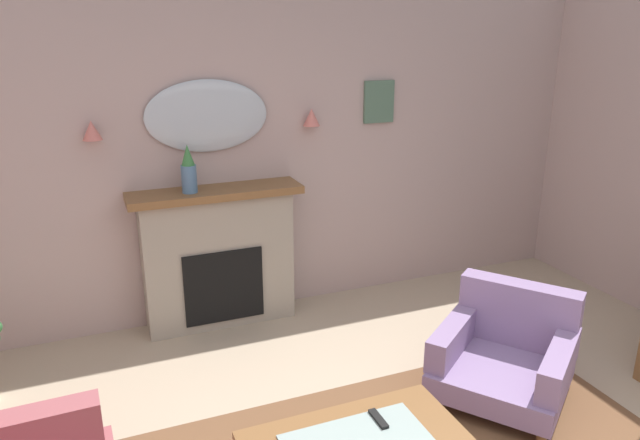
{
  "coord_description": "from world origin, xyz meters",
  "views": [
    {
      "loc": [
        -1.48,
        -1.82,
        2.38
      ],
      "look_at": [
        -0.08,
        1.63,
        1.16
      ],
      "focal_mm": 33.37,
      "sensor_mm": 36.0,
      "label": 1
    }
  ],
  "objects_px": {
    "mantel_vase_right": "(189,170)",
    "wall_sconce_left": "(92,130)",
    "armchair_beside_couch": "(507,352)",
    "wall_sconce_right": "(312,117)",
    "tv_remote": "(378,419)",
    "wall_mirror": "(207,116)",
    "framed_picture": "(379,102)",
    "fireplace": "(219,259)"
  },
  "relations": [
    {
      "from": "fireplace",
      "to": "tv_remote",
      "type": "bearing_deg",
      "value": -81.72
    },
    {
      "from": "wall_sconce_right",
      "to": "tv_remote",
      "type": "relative_size",
      "value": 0.88
    },
    {
      "from": "wall_mirror",
      "to": "wall_sconce_right",
      "type": "relative_size",
      "value": 6.86
    },
    {
      "from": "wall_sconce_left",
      "to": "tv_remote",
      "type": "bearing_deg",
      "value": -62.93
    },
    {
      "from": "wall_sconce_left",
      "to": "fireplace",
      "type": "bearing_deg",
      "value": -6.16
    },
    {
      "from": "wall_mirror",
      "to": "mantel_vase_right",
      "type": "bearing_deg",
      "value": -139.64
    },
    {
      "from": "wall_sconce_left",
      "to": "tv_remote",
      "type": "xyz_separation_m",
      "value": [
        1.17,
        -2.29,
        -1.21
      ]
    },
    {
      "from": "framed_picture",
      "to": "tv_remote",
      "type": "relative_size",
      "value": 2.25
    },
    {
      "from": "mantel_vase_right",
      "to": "wall_sconce_left",
      "type": "bearing_deg",
      "value": 169.54
    },
    {
      "from": "framed_picture",
      "to": "armchair_beside_couch",
      "type": "relative_size",
      "value": 0.32
    },
    {
      "from": "fireplace",
      "to": "wall_sconce_left",
      "type": "distance_m",
      "value": 1.38
    },
    {
      "from": "fireplace",
      "to": "mantel_vase_right",
      "type": "xyz_separation_m",
      "value": [
        -0.2,
        -0.03,
        0.76
      ]
    },
    {
      "from": "mantel_vase_right",
      "to": "armchair_beside_couch",
      "type": "distance_m",
      "value": 2.63
    },
    {
      "from": "wall_sconce_left",
      "to": "armchair_beside_couch",
      "type": "relative_size",
      "value": 0.12
    },
    {
      "from": "wall_sconce_left",
      "to": "wall_sconce_right",
      "type": "bearing_deg",
      "value": 0.0
    },
    {
      "from": "framed_picture",
      "to": "wall_sconce_right",
      "type": "bearing_deg",
      "value": -174.73
    },
    {
      "from": "wall_sconce_left",
      "to": "wall_mirror",
      "type": "bearing_deg",
      "value": 3.37
    },
    {
      "from": "mantel_vase_right",
      "to": "framed_picture",
      "type": "xyz_separation_m",
      "value": [
        1.7,
        0.18,
        0.42
      ]
    },
    {
      "from": "wall_mirror",
      "to": "wall_sconce_left",
      "type": "relative_size",
      "value": 6.86
    },
    {
      "from": "mantel_vase_right",
      "to": "wall_sconce_right",
      "type": "xyz_separation_m",
      "value": [
        1.05,
        0.12,
        0.33
      ]
    },
    {
      "from": "wall_sconce_right",
      "to": "armchair_beside_couch",
      "type": "relative_size",
      "value": 0.12
    },
    {
      "from": "armchair_beside_couch",
      "to": "wall_mirror",
      "type": "bearing_deg",
      "value": 129.75
    },
    {
      "from": "fireplace",
      "to": "wall_sconce_right",
      "type": "distance_m",
      "value": 1.38
    },
    {
      "from": "wall_mirror",
      "to": "fireplace",
      "type": "bearing_deg",
      "value": -90.0
    },
    {
      "from": "mantel_vase_right",
      "to": "armchair_beside_couch",
      "type": "relative_size",
      "value": 0.33
    },
    {
      "from": "wall_mirror",
      "to": "framed_picture",
      "type": "distance_m",
      "value": 1.5
    },
    {
      "from": "wall_mirror",
      "to": "wall_sconce_left",
      "type": "xyz_separation_m",
      "value": [
        -0.85,
        -0.05,
        -0.05
      ]
    },
    {
      "from": "wall_sconce_right",
      "to": "tv_remote",
      "type": "height_order",
      "value": "wall_sconce_right"
    },
    {
      "from": "framed_picture",
      "to": "mantel_vase_right",
      "type": "bearing_deg",
      "value": -173.96
    },
    {
      "from": "fireplace",
      "to": "armchair_beside_couch",
      "type": "bearing_deg",
      "value": -48.0
    },
    {
      "from": "mantel_vase_right",
      "to": "tv_remote",
      "type": "xyz_separation_m",
      "value": [
        0.52,
        -2.17,
        -0.88
      ]
    },
    {
      "from": "framed_picture",
      "to": "armchair_beside_couch",
      "type": "bearing_deg",
      "value": -88.77
    },
    {
      "from": "wall_sconce_right",
      "to": "fireplace",
      "type": "bearing_deg",
      "value": -173.84
    },
    {
      "from": "mantel_vase_right",
      "to": "wall_sconce_right",
      "type": "distance_m",
      "value": 1.11
    },
    {
      "from": "wall_mirror",
      "to": "wall_sconce_left",
      "type": "distance_m",
      "value": 0.85
    },
    {
      "from": "framed_picture",
      "to": "tv_remote",
      "type": "bearing_deg",
      "value": -116.67
    },
    {
      "from": "mantel_vase_right",
      "to": "tv_remote",
      "type": "bearing_deg",
      "value": -76.52
    },
    {
      "from": "mantel_vase_right",
      "to": "framed_picture",
      "type": "height_order",
      "value": "framed_picture"
    },
    {
      "from": "mantel_vase_right",
      "to": "wall_sconce_left",
      "type": "xyz_separation_m",
      "value": [
        -0.65,
        0.12,
        0.33
      ]
    },
    {
      "from": "armchair_beside_couch",
      "to": "tv_remote",
      "type": "bearing_deg",
      "value": -158.21
    },
    {
      "from": "fireplace",
      "to": "mantel_vase_right",
      "type": "distance_m",
      "value": 0.79
    },
    {
      "from": "tv_remote",
      "to": "armchair_beside_couch",
      "type": "xyz_separation_m",
      "value": [
        1.22,
        0.49,
        -0.15
      ]
    }
  ]
}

